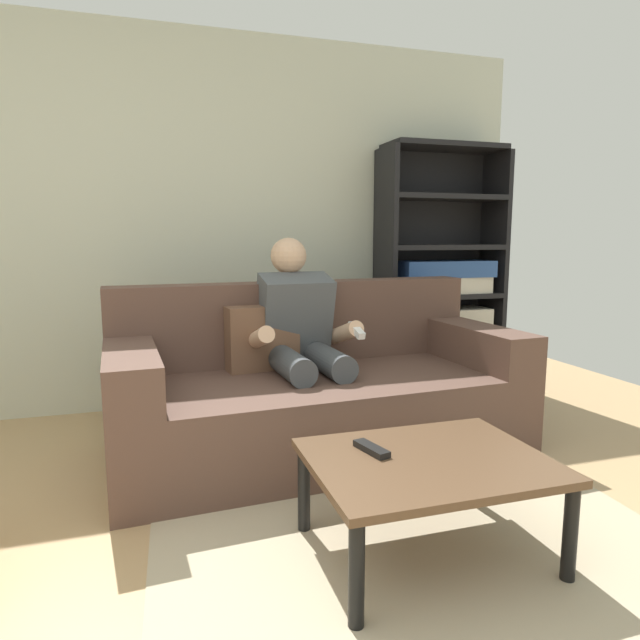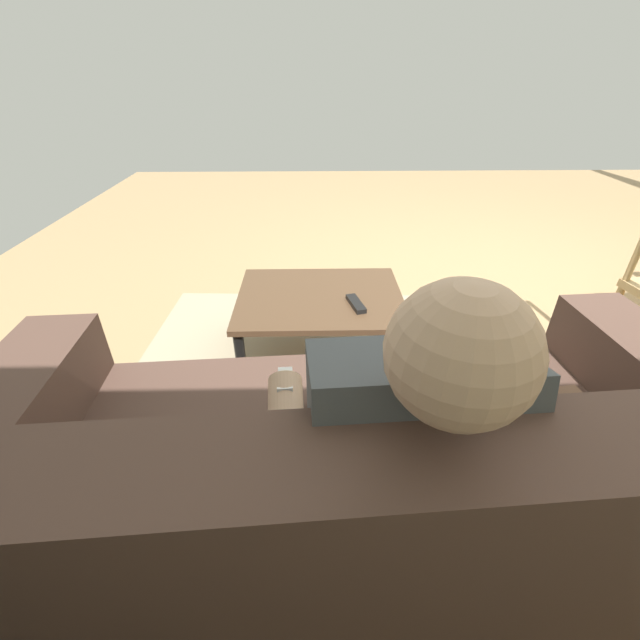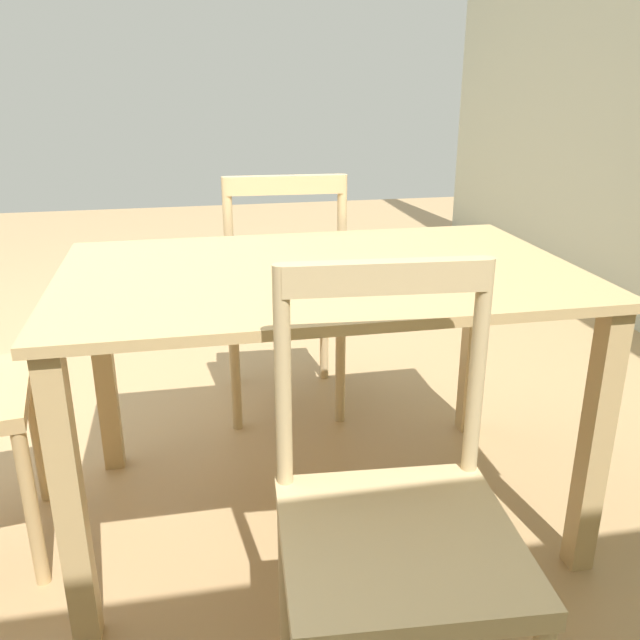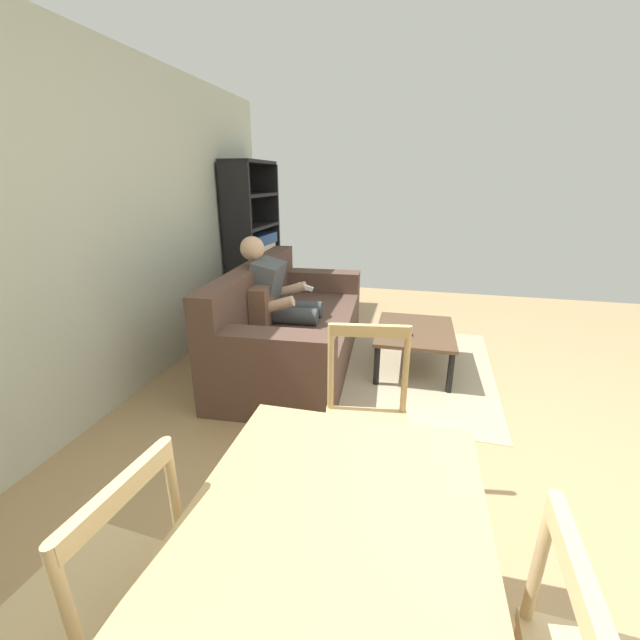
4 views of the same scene
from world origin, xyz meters
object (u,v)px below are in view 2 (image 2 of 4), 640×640
tv_remote (356,304)px  person_lounging (391,449)px  couch (359,497)px  coffee_table (320,303)px

tv_remote → person_lounging: bearing=73.8°
person_lounging → tv_remote: (-0.03, -1.09, -0.22)m
couch → tv_remote: size_ratio=13.11×
couch → person_lounging: person_lounging is taller
person_lounging → coffee_table: 1.24m
couch → coffee_table: couch is taller
person_lounging → tv_remote: 1.12m
couch → coffee_table: size_ratio=2.60×
coffee_table → tv_remote: size_ratio=5.04×
coffee_table → couch: bearing=94.5°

